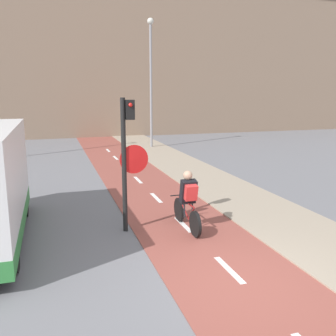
% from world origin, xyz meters
% --- Properties ---
extents(ground_plane, '(120.00, 120.00, 0.00)m').
position_xyz_m(ground_plane, '(0.00, 0.00, 0.00)').
color(ground_plane, slate).
extents(bike_lane, '(2.55, 60.00, 0.02)m').
position_xyz_m(bike_lane, '(0.00, 0.01, 0.01)').
color(bike_lane, brown).
rests_on(bike_lane, ground_plane).
extents(building_row_background, '(60.00, 5.20, 11.25)m').
position_xyz_m(building_row_background, '(0.00, 24.61, 5.64)').
color(building_row_background, '#89705B').
rests_on(building_row_background, ground_plane).
extents(traffic_light_pole, '(0.67, 0.25, 3.11)m').
position_xyz_m(traffic_light_pole, '(-1.35, 3.07, 1.93)').
color(traffic_light_pole, black).
rests_on(traffic_light_pole, ground_plane).
extents(street_lamp_sidewalk, '(0.36, 0.36, 7.27)m').
position_xyz_m(street_lamp_sidewalk, '(2.66, 16.03, 4.41)').
color(street_lamp_sidewalk, gray).
rests_on(street_lamp_sidewalk, ground_plane).
extents(cyclist_near, '(0.46, 1.73, 1.44)m').
position_xyz_m(cyclist_near, '(-0.00, 2.71, 0.70)').
color(cyclist_near, black).
rests_on(cyclist_near, ground_plane).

